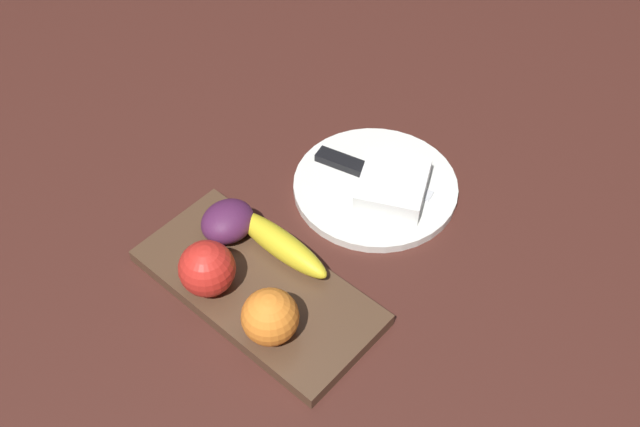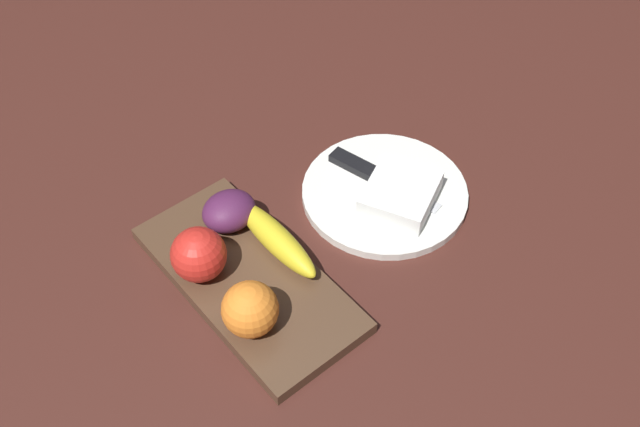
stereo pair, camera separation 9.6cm
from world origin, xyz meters
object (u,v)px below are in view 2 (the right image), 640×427
at_px(banana, 276,239).
at_px(knife, 367,172).
at_px(apple, 199,255).
at_px(folded_napkin, 400,194).
at_px(orange_near_apple, 250,309).
at_px(dinner_plate, 385,193).
at_px(fruit_tray, 248,279).
at_px(grape_bunch, 229,211).

distance_m(banana, knife, 0.19).
height_order(apple, folded_napkin, apple).
xyz_separation_m(folded_napkin, knife, (-0.07, 0.00, -0.01)).
bearing_deg(banana, orange_near_apple, 129.14).
xyz_separation_m(dinner_plate, folded_napkin, (0.03, 0.00, 0.02)).
bearing_deg(knife, apple, -103.66).
relative_size(banana, dinner_plate, 0.68).
bearing_deg(orange_near_apple, dinner_plate, 103.10).
height_order(dinner_plate, knife, knife).
distance_m(fruit_tray, knife, 0.25).
relative_size(fruit_tray, apple, 4.54).
xyz_separation_m(fruit_tray, apple, (-0.04, -0.04, 0.04)).
bearing_deg(dinner_plate, folded_napkin, 0.00).
bearing_deg(orange_near_apple, grape_bunch, 153.58).
bearing_deg(folded_napkin, dinner_plate, 180.00).
height_order(orange_near_apple, dinner_plate, orange_near_apple).
bearing_deg(banana, knife, -80.73).
relative_size(fruit_tray, grape_bunch, 4.34).
bearing_deg(banana, apple, 74.01).
relative_size(fruit_tray, folded_napkin, 3.14).
bearing_deg(knife, grape_bunch, -115.92).
xyz_separation_m(dinner_plate, knife, (-0.04, 0.00, 0.01)).
bearing_deg(grape_bunch, apple, -59.40).
bearing_deg(grape_bunch, dinner_plate, 67.47).
height_order(grape_bunch, folded_napkin, grape_bunch).
bearing_deg(fruit_tray, banana, 101.67).
bearing_deg(folded_napkin, grape_bunch, -119.15).
bearing_deg(grape_bunch, banana, 16.11).
relative_size(fruit_tray, orange_near_apple, 4.69).
height_order(banana, folded_napkin, banana).
bearing_deg(grape_bunch, fruit_tray, -21.58).
relative_size(apple, folded_napkin, 0.69).
bearing_deg(knife, banana, -94.86).
distance_m(apple, dinner_plate, 0.29).
bearing_deg(folded_napkin, fruit_tray, -97.00).
bearing_deg(apple, grape_bunch, 120.60).
distance_m(grape_bunch, folded_napkin, 0.24).
bearing_deg(orange_near_apple, banana, 128.56).
relative_size(banana, grape_bunch, 2.15).
distance_m(fruit_tray, apple, 0.07).
bearing_deg(orange_near_apple, folded_napkin, 97.29).
distance_m(grape_bunch, knife, 0.21).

